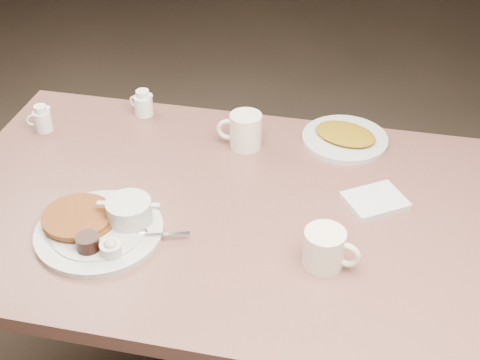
% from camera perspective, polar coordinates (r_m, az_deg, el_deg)
% --- Properties ---
extents(diner_table, '(1.50, 0.90, 0.75)m').
position_cam_1_polar(diner_table, '(1.72, -0.14, -6.81)').
color(diner_table, '#84564C').
rests_on(diner_table, ground).
extents(main_plate, '(0.38, 0.34, 0.07)m').
position_cam_1_polar(main_plate, '(1.56, -11.97, -3.80)').
color(main_plate, '#B8B7B4').
rests_on(main_plate, diner_table).
extents(coffee_mug_near, '(0.14, 0.11, 0.09)m').
position_cam_1_polar(coffee_mug_near, '(1.44, 7.49, -5.93)').
color(coffee_mug_near, white).
rests_on(coffee_mug_near, diner_table).
extents(napkin, '(0.18, 0.17, 0.02)m').
position_cam_1_polar(napkin, '(1.65, 11.71, -1.82)').
color(napkin, silver).
rests_on(napkin, diner_table).
extents(coffee_mug_far, '(0.13, 0.10, 0.10)m').
position_cam_1_polar(coffee_mug_far, '(1.81, 0.39, 4.33)').
color(coffee_mug_far, white).
rests_on(coffee_mug_far, diner_table).
extents(creamer_left, '(0.07, 0.05, 0.08)m').
position_cam_1_polar(creamer_left, '(1.97, -16.90, 5.11)').
color(creamer_left, white).
rests_on(creamer_left, diner_table).
extents(creamer_right, '(0.08, 0.07, 0.08)m').
position_cam_1_polar(creamer_right, '(1.98, -8.46, 6.62)').
color(creamer_right, white).
rests_on(creamer_right, diner_table).
extents(hash_plate, '(0.31, 0.31, 0.04)m').
position_cam_1_polar(hash_plate, '(1.87, 9.16, 3.71)').
color(hash_plate, beige).
rests_on(hash_plate, diner_table).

